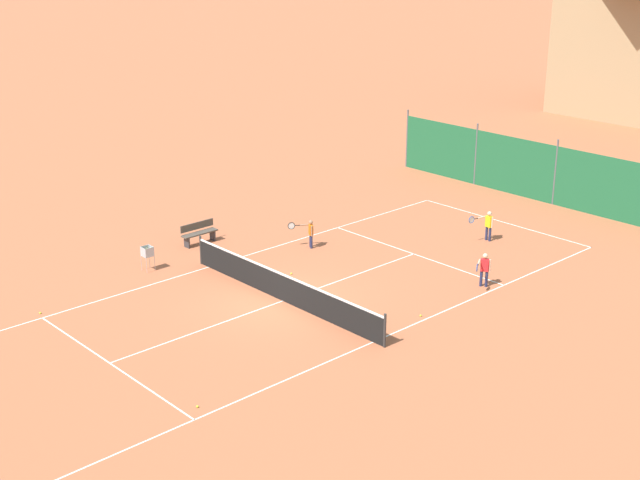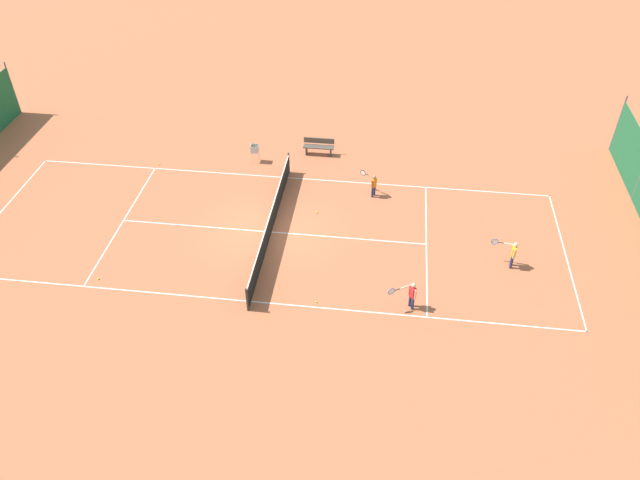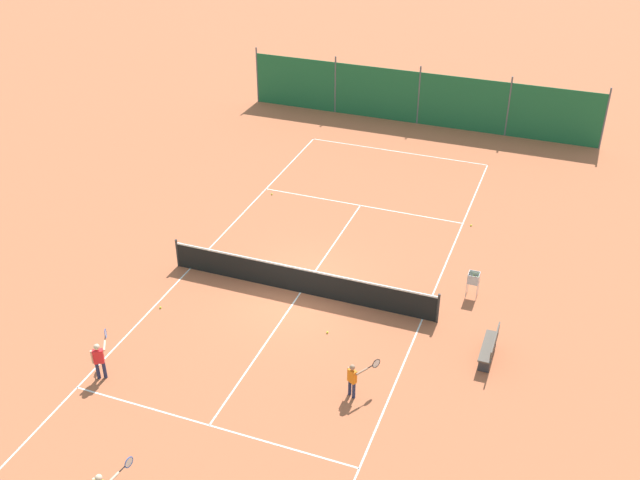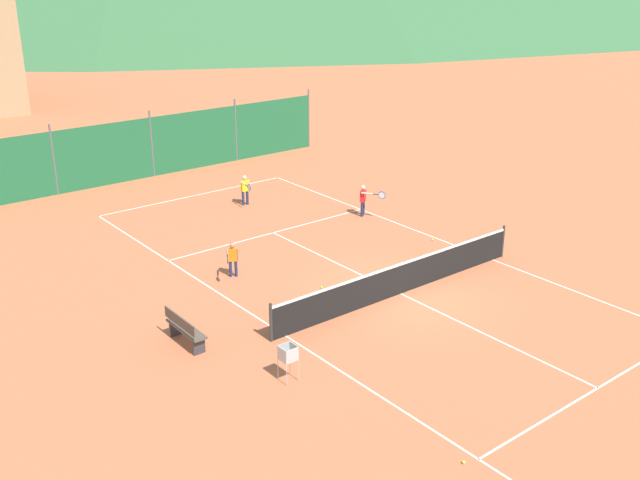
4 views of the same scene
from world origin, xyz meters
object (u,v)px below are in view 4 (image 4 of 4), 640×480
Objects in this scene: tennis_net at (401,278)px; tennis_ball_service_box at (433,240)px; player_far_baseline at (364,198)px; ball_hopper at (288,355)px; player_near_service at (245,188)px; tennis_ball_mid_court at (321,287)px; tennis_ball_alley_right at (464,462)px; courtside_bench at (185,329)px; player_far_service at (232,258)px.

tennis_ball_service_box is at bearing 31.74° from tennis_net.
player_far_baseline reaches higher than ball_hopper.
player_near_service is 8.29m from tennis_ball_mid_court.
player_near_service is (0.94, 9.59, 0.19)m from tennis_net.
tennis_ball_alley_right is at bearing -125.08° from tennis_net.
player_near_service is 17.98× the size of tennis_ball_mid_court.
tennis_ball_mid_court is 4.83m from courtside_bench.
player_far_baseline reaches higher than tennis_ball_alley_right.
ball_hopper is (-8.99, -7.53, -0.04)m from player_far_baseline.
player_far_baseline is 11.73m from ball_hopper.
tennis_net is at bearing -95.59° from player_near_service.
ball_hopper is (-5.30, -1.76, 0.16)m from tennis_net.
player_far_baseline reaches higher than player_far_service.
tennis_net reaches higher than courtside_bench.
tennis_net reaches higher than tennis_ball_alley_right.
player_far_service is 6.92m from player_near_service.
courtside_bench is at bearing -173.73° from tennis_ball_mid_court.
courtside_bench reaches higher than tennis_ball_mid_court.
player_near_service is 16.79m from tennis_ball_alley_right.
player_far_baseline is 18.05× the size of tennis_ball_mid_court.
tennis_net is 139.09× the size of tennis_ball_mid_court.
tennis_net is 10.31× the size of ball_hopper.
tennis_ball_alley_right is at bearing -133.63° from tennis_ball_service_box.
tennis_ball_alley_right is at bearing -123.94° from player_far_baseline.
courtside_bench is (-10.04, -4.58, -0.25)m from player_far_baseline.
ball_hopper is 3.14m from courtside_bench.
player_far_service is 16.56× the size of tennis_ball_service_box.
player_far_service is at bearing 128.21° from tennis_net.
courtside_bench reaches higher than tennis_ball_alley_right.
player_far_baseline is 18.05× the size of tennis_ball_service_box.
player_near_service reaches higher than tennis_ball_alley_right.
tennis_ball_service_box is at bearing -87.22° from player_far_baseline.
tennis_ball_mid_court is at bearing -142.35° from player_far_baseline.
tennis_ball_mid_court is 5.46m from tennis_ball_service_box.
player_far_service is 0.92× the size of player_near_service.
player_far_service is (-3.16, 4.01, 0.14)m from tennis_net.
tennis_ball_alley_right is at bearing -97.03° from player_far_service.
tennis_ball_service_box is 10.07m from ball_hopper.
ball_hopper is at bearing -70.53° from courtside_bench.
player_far_service reaches higher than tennis_net.
courtside_bench is (-6.34, 1.19, -0.05)m from tennis_net.
tennis_net is 5.10m from player_far_service.
courtside_bench reaches higher than tennis_ball_service_box.
tennis_ball_mid_court is 1.00× the size of tennis_ball_service_box.
player_far_service is at bearing -126.27° from player_near_service.
tennis_ball_mid_court and tennis_ball_service_box have the same top height.
ball_hopper reaches higher than tennis_ball_alley_right.
ball_hopper reaches higher than courtside_bench.
tennis_ball_mid_court is at bearing 42.88° from ball_hopper.
player_near_service is 0.79× the size of courtside_bench.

